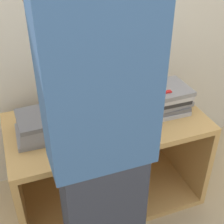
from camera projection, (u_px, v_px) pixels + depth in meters
wall_back at (83, 5)px, 1.86m from camera, size 8.00×0.05×2.40m
cart at (104, 154)px, 2.07m from camera, size 1.18×0.61×0.63m
laptop_open at (104, 109)px, 1.86m from camera, size 0.32×0.28×0.26m
laptop_stack_left at (47, 124)px, 1.71m from camera, size 0.35×0.25×0.13m
laptop_stack_right at (160, 99)px, 1.91m from camera, size 0.34×0.26×0.16m
person at (101, 148)px, 1.22m from camera, size 0.40×0.54×1.78m
inventory_tag at (166, 92)px, 1.82m from camera, size 0.06×0.02×0.01m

